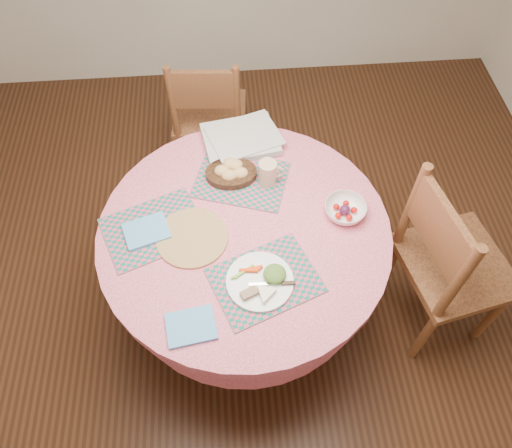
# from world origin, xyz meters

# --- Properties ---
(ground) EXTENTS (4.00, 4.00, 0.00)m
(ground) POSITION_xyz_m (0.00, 0.00, 0.00)
(ground) COLOR #331C0F
(ground) RESTS_ON ground
(room_envelope) EXTENTS (4.01, 4.01, 2.71)m
(room_envelope) POSITION_xyz_m (0.00, 0.00, 1.71)
(room_envelope) COLOR silver
(room_envelope) RESTS_ON ground
(dining_table) EXTENTS (1.24, 1.24, 0.75)m
(dining_table) POSITION_xyz_m (0.00, 0.00, 0.56)
(dining_table) COLOR pink
(dining_table) RESTS_ON ground
(chair_right) EXTENTS (0.54, 0.56, 1.03)m
(chair_right) POSITION_xyz_m (0.91, -0.11, 0.54)
(chair_right) COLOR brown
(chair_right) RESTS_ON ground
(chair_back) EXTENTS (0.45, 0.43, 0.91)m
(chair_back) POSITION_xyz_m (-0.14, 1.01, 0.47)
(chair_back) COLOR brown
(chair_back) RESTS_ON ground
(placemat_front) EXTENTS (0.48, 0.43, 0.01)m
(placemat_front) POSITION_xyz_m (0.07, -0.25, 0.75)
(placemat_front) COLOR #12665A
(placemat_front) RESTS_ON dining_table
(placemat_left) EXTENTS (0.48, 0.43, 0.01)m
(placemat_left) POSITION_xyz_m (-0.38, 0.03, 0.75)
(placemat_left) COLOR #12665A
(placemat_left) RESTS_ON dining_table
(placemat_back) EXTENTS (0.47, 0.41, 0.01)m
(placemat_back) POSITION_xyz_m (0.00, 0.27, 0.75)
(placemat_back) COLOR #12665A
(placemat_back) RESTS_ON dining_table
(wicker_trivet) EXTENTS (0.30, 0.30, 0.01)m
(wicker_trivet) POSITION_xyz_m (-0.22, -0.03, 0.76)
(wicker_trivet) COLOR #92653F
(wicker_trivet) RESTS_ON dining_table
(napkin_near) EXTENTS (0.20, 0.17, 0.01)m
(napkin_near) POSITION_xyz_m (-0.23, -0.42, 0.76)
(napkin_near) COLOR #559CDA
(napkin_near) RESTS_ON dining_table
(napkin_far) EXTENTS (0.21, 0.19, 0.01)m
(napkin_far) POSITION_xyz_m (-0.41, 0.01, 0.76)
(napkin_far) COLOR #559CDA
(napkin_far) RESTS_ON placemat_left
(dinner_plate) EXTENTS (0.26, 0.26, 0.05)m
(dinner_plate) POSITION_xyz_m (0.05, -0.27, 0.77)
(dinner_plate) COLOR white
(dinner_plate) RESTS_ON placemat_front
(bread_bowl) EXTENTS (0.23, 0.23, 0.08)m
(bread_bowl) POSITION_xyz_m (-0.04, 0.29, 0.79)
(bread_bowl) COLOR black
(bread_bowl) RESTS_ON placemat_back
(latte_mug) EXTENTS (0.12, 0.08, 0.12)m
(latte_mug) POSITION_xyz_m (0.12, 0.24, 0.82)
(latte_mug) COLOR #CBAF8B
(latte_mug) RESTS_ON placemat_back
(fruit_bowl) EXTENTS (0.20, 0.20, 0.06)m
(fruit_bowl) POSITION_xyz_m (0.43, 0.04, 0.78)
(fruit_bowl) COLOR white
(fruit_bowl) RESTS_ON dining_table
(newspaper_stack) EXTENTS (0.40, 0.34, 0.04)m
(newspaper_stack) POSITION_xyz_m (0.02, 0.50, 0.78)
(newspaper_stack) COLOR silver
(newspaper_stack) RESTS_ON dining_table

